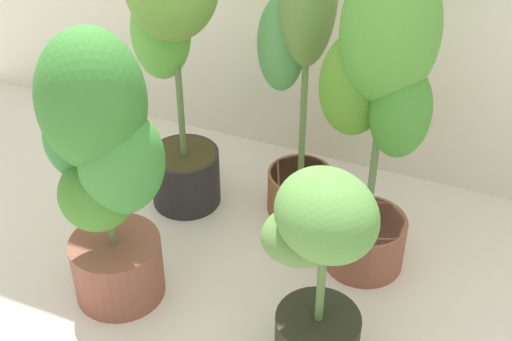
{
  "coord_description": "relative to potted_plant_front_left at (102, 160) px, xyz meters",
  "views": [
    {
      "loc": [
        0.64,
        -1.35,
        1.6
      ],
      "look_at": [
        -0.01,
        0.22,
        0.35
      ],
      "focal_mm": 49.83,
      "sensor_mm": 36.0,
      "label": 1
    }
  ],
  "objects": [
    {
      "name": "potted_plant_front_right",
      "position": [
        0.62,
        -0.01,
        -0.14
      ],
      "size": [
        0.39,
        0.37,
        0.63
      ],
      "color": "#29291C",
      "rests_on": "ground"
    },
    {
      "name": "ground_plane",
      "position": [
        0.34,
        0.08,
        -0.5
      ],
      "size": [
        8.0,
        8.0,
        0.0
      ],
      "primitive_type": "plane",
      "color": "silver",
      "rests_on": "ground"
    },
    {
      "name": "potted_plant_front_left",
      "position": [
        0.0,
        0.0,
        0.0
      ],
      "size": [
        0.43,
        0.41,
        0.87
      ],
      "color": "brown",
      "rests_on": "ground"
    },
    {
      "name": "potted_plant_back_right",
      "position": [
        0.64,
        0.42,
        0.09
      ],
      "size": [
        0.39,
        0.29,
        1.02
      ],
      "color": "#92523D",
      "rests_on": "ground"
    },
    {
      "name": "potted_plant_back_center",
      "position": [
        0.34,
        0.6,
        0.05
      ],
      "size": [
        0.31,
        0.24,
        1.03
      ],
      "color": "brown",
      "rests_on": "ground"
    },
    {
      "name": "potted_plant_back_left",
      "position": [
        -0.04,
        0.49,
        0.11
      ],
      "size": [
        0.37,
        0.36,
        1.0
      ],
      "color": "#272525",
      "rests_on": "ground"
    }
  ]
}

